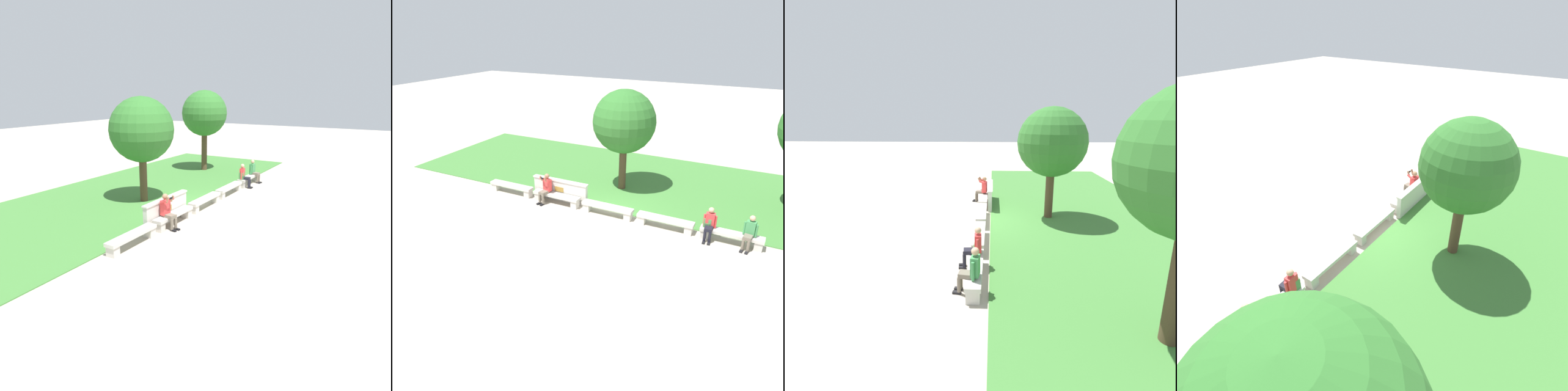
# 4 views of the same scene
# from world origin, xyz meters

# --- Properties ---
(ground_plane) EXTENTS (80.00, 80.00, 0.00)m
(ground_plane) POSITION_xyz_m (0.00, 0.00, 0.00)
(ground_plane) COLOR #B2A593
(grass_strip) EXTENTS (24.16, 8.00, 0.03)m
(grass_strip) POSITION_xyz_m (0.00, 4.38, 0.01)
(grass_strip) COLOR #3D7533
(grass_strip) RESTS_ON ground
(bench_main) EXTENTS (2.23, 0.40, 0.45)m
(bench_main) POSITION_xyz_m (-4.96, 0.00, 0.31)
(bench_main) COLOR beige
(bench_main) RESTS_ON ground
(bench_near) EXTENTS (2.23, 0.40, 0.45)m
(bench_near) POSITION_xyz_m (-2.48, 0.00, 0.31)
(bench_near) COLOR beige
(bench_near) RESTS_ON ground
(bench_mid) EXTENTS (2.23, 0.40, 0.45)m
(bench_mid) POSITION_xyz_m (0.00, 0.00, 0.31)
(bench_mid) COLOR beige
(bench_mid) RESTS_ON ground
(bench_far) EXTENTS (2.23, 0.40, 0.45)m
(bench_far) POSITION_xyz_m (2.48, 0.00, 0.31)
(bench_far) COLOR beige
(bench_far) RESTS_ON ground
(bench_end) EXTENTS (2.23, 0.40, 0.45)m
(bench_end) POSITION_xyz_m (4.96, 0.00, 0.31)
(bench_end) COLOR beige
(bench_end) RESTS_ON ground
(backrest_wall_with_plaque) EXTENTS (2.72, 0.24, 1.01)m
(backrest_wall_with_plaque) POSITION_xyz_m (-2.48, 0.34, 0.52)
(backrest_wall_with_plaque) COLOR beige
(backrest_wall_with_plaque) RESTS_ON ground
(person_photographer) EXTENTS (0.52, 0.77, 1.32)m
(person_photographer) POSITION_xyz_m (-2.99, -0.08, 0.74)
(person_photographer) COLOR black
(person_photographer) RESTS_ON ground
(person_distant) EXTENTS (0.48, 0.69, 1.26)m
(person_distant) POSITION_xyz_m (4.15, -0.07, 0.67)
(person_distant) COLOR black
(person_distant) RESTS_ON ground
(person_companion) EXTENTS (0.48, 0.70, 1.26)m
(person_companion) POSITION_xyz_m (5.53, -0.07, 0.67)
(person_companion) COLOR black
(person_companion) RESTS_ON ground
(backpack) EXTENTS (0.28, 0.24, 0.43)m
(backpack) POSITION_xyz_m (4.07, 0.03, 0.63)
(backpack) COLOR #4C7F47
(backpack) RESTS_ON bench_end
(tree_behind_wall) EXTENTS (2.90, 2.90, 4.74)m
(tree_behind_wall) POSITION_xyz_m (-0.55, 2.91, 3.27)
(tree_behind_wall) COLOR #4C3826
(tree_behind_wall) RESTS_ON ground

